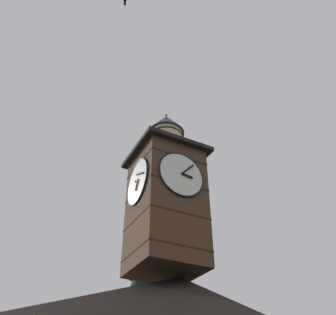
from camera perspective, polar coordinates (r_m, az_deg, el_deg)
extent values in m
pyramid|color=black|center=(18.62, 1.95, -23.19)|extent=(15.07, 9.54, 3.39)
cube|color=#4C3323|center=(19.91, -0.33, -8.34)|extent=(3.45, 3.45, 6.85)
cube|color=#352318|center=(18.84, -0.36, -15.37)|extent=(3.49, 3.49, 0.10)
cube|color=#352318|center=(19.51, -0.34, -10.65)|extent=(3.49, 3.49, 0.10)
cube|color=#352318|center=(20.30, -0.32, -6.28)|extent=(3.49, 3.49, 0.10)
cube|color=#352318|center=(21.21, -0.31, -2.26)|extent=(3.49, 3.49, 0.10)
cylinder|color=white|center=(19.26, 2.08, -2.67)|extent=(2.62, 0.10, 2.62)
torus|color=black|center=(19.24, 2.12, -2.64)|extent=(2.72, 0.10, 2.72)
cube|color=black|center=(19.30, 3.07, -2.88)|extent=(0.67, 0.04, 0.21)
cube|color=black|center=(19.56, 3.14, -1.84)|extent=(0.79, 0.04, 0.84)
sphere|color=black|center=(19.18, 2.24, -2.51)|extent=(0.10, 0.10, 0.10)
cylinder|color=white|center=(19.94, -4.81, -3.84)|extent=(0.10, 2.62, 2.62)
torus|color=black|center=(19.93, -4.87, -3.82)|extent=(0.10, 2.72, 2.72)
cube|color=black|center=(19.64, -4.95, -4.30)|extent=(0.04, 0.39, 0.64)
cube|color=black|center=(19.64, -4.47, -2.55)|extent=(0.04, 1.01, 0.51)
sphere|color=black|center=(19.90, -5.10, -3.76)|extent=(0.10, 0.10, 0.10)
cube|color=black|center=(21.79, -0.30, -0.04)|extent=(4.15, 4.15, 0.25)
cylinder|color=#D1BC84|center=(22.39, -0.29, 2.05)|extent=(1.99, 1.99, 1.76)
cylinder|color=#2D2319|center=(22.03, -0.29, 0.84)|extent=(2.05, 2.05, 0.10)
cylinder|color=#2D2319|center=(22.39, -0.29, 2.05)|extent=(2.05, 2.05, 0.10)
cylinder|color=#2D2319|center=(22.76, -0.28, 3.21)|extent=(2.05, 2.05, 0.10)
cone|color=#2D3847|center=(23.43, -0.28, 5.17)|extent=(2.29, 2.29, 1.48)
sphere|color=#424C5B|center=(23.99, -0.27, 6.68)|extent=(0.16, 0.16, 0.16)
cone|color=black|center=(26.57, -3.88, -19.81)|extent=(3.88, 3.88, 4.56)
cone|color=black|center=(27.42, -3.65, -14.54)|extent=(2.19, 2.19, 3.93)
ellipsoid|color=black|center=(24.62, -6.76, 23.28)|extent=(0.22, 0.17, 0.11)
cube|color=black|center=(24.72, -6.79, 22.91)|extent=(0.25, 0.39, 0.16)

